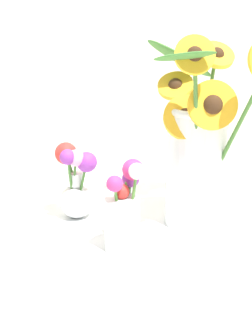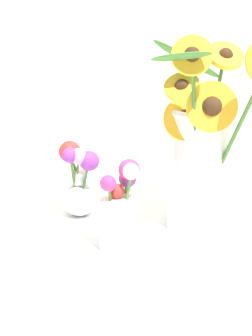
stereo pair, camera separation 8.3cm
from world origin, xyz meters
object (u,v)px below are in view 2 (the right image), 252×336
object	(u,v)px
serving_tray	(126,233)
vase_bulb_right	(79,182)
mason_jar_sunflowers	(201,152)
vase_small_center	(120,210)

from	to	relation	value
serving_tray	vase_bulb_right	distance (m)	0.13
mason_jar_sunflowers	vase_small_center	size ratio (longest dim) A/B	2.35
vase_small_center	serving_tray	bearing A→B (deg)	86.86
serving_tray	vase_bulb_right	world-z (taller)	vase_bulb_right
mason_jar_sunflowers	vase_bulb_right	xyz separation A→B (m)	(-0.23, 0.03, -0.07)
serving_tray	mason_jar_sunflowers	world-z (taller)	mason_jar_sunflowers
mason_jar_sunflowers	vase_bulb_right	distance (m)	0.24
vase_bulb_right	mason_jar_sunflowers	bearing A→B (deg)	-6.59
serving_tray	mason_jar_sunflowers	bearing A→B (deg)	9.24
serving_tray	vase_bulb_right	xyz separation A→B (m)	(-0.10, 0.05, 0.08)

